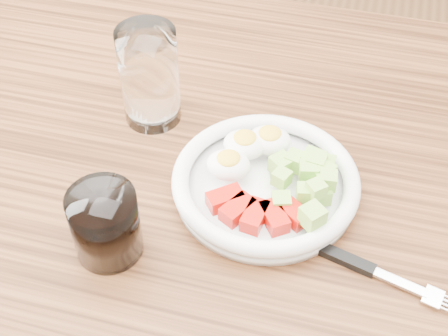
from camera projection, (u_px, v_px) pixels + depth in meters
The scene contains 5 objects.
dining_table at pixel (229, 242), 0.84m from camera, with size 1.50×0.90×0.77m.
bowl at pixel (266, 180), 0.75m from camera, with size 0.23×0.23×0.05m.
fork at pixel (355, 263), 0.69m from camera, with size 0.21×0.07×0.01m.
water_glass at pixel (149, 76), 0.81m from camera, with size 0.08×0.08×0.14m, color white.
coffee_glass at pixel (106, 225), 0.68m from camera, with size 0.08×0.08×0.09m.
Camera 1 is at (0.12, -0.49, 1.34)m, focal length 50.00 mm.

